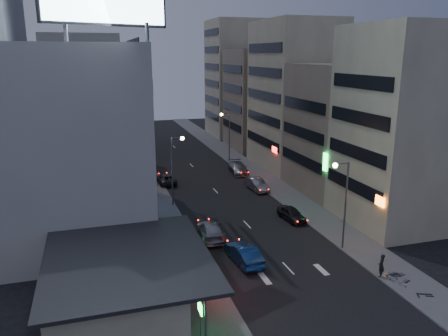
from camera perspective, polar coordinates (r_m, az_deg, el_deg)
name	(u,v)px	position (r m, az deg, el deg)	size (l,w,h in m)	color
ground	(311,293)	(34.23, 11.33, -15.70)	(180.00, 180.00, 0.00)	black
sidewalk_left	(149,187)	(58.70, -9.73, -2.46)	(4.00, 120.00, 0.12)	#4C4C4F
sidewalk_right	(262,177)	(62.56, 4.95, -1.23)	(4.00, 120.00, 0.12)	#4C4C4F
food_court	(116,283)	(31.65, -13.98, -14.42)	(11.00, 13.00, 3.88)	beige
white_building	(69,138)	(46.55, -19.64, 3.74)	(14.00, 24.00, 18.00)	#AFAFAA
shophouse_near	(401,128)	(47.37, 22.12, 4.92)	(10.00, 11.00, 20.00)	beige
shophouse_mid	(342,129)	(57.21, 15.15, 4.97)	(11.00, 12.00, 16.00)	gray
shophouse_far	(294,96)	(67.88, 9.13, 9.30)	(10.00, 14.00, 22.00)	beige
far_left_a	(85,102)	(71.14, -17.74, 8.22)	(11.00, 10.00, 20.00)	#AFAFAA
far_left_b	(83,109)	(84.34, -17.91, 7.41)	(12.00, 10.00, 15.00)	gray
far_right_a	(260,99)	(81.94, 4.78, 8.92)	(11.00, 12.00, 18.00)	gray
far_right_b	(239,79)	(94.99, 1.94, 11.56)	(12.00, 12.00, 24.00)	beige
street_lamp_right_near	(342,193)	(39.61, 15.21, -3.16)	(1.60, 0.44, 8.02)	#595B60
street_lamp_left	(175,161)	(49.97, -6.41, 0.94)	(1.60, 0.44, 8.02)	#595B60
street_lamp_right_far	(227,130)	(69.90, 0.39, 4.97)	(1.60, 0.44, 8.02)	#595B60
parked_car_right_near	(292,214)	(47.08, 8.83, -5.94)	(1.68, 4.17, 1.42)	#242328
parked_car_right_mid	(257,184)	(56.79, 4.27, -2.12)	(1.64, 4.69, 1.55)	#92949A
parked_car_left	(166,179)	(59.98, -7.63, -1.40)	(2.22, 4.83, 1.34)	#2C2B30
parked_car_right_far	(238,168)	(64.54, 1.90, -0.01)	(2.24, 5.50, 1.60)	gray
road_car_blue	(244,254)	(37.56, 2.59, -11.12)	(1.72, 4.93, 1.62)	navy
road_car_silver	(211,230)	(42.22, -1.77, -8.13)	(2.19, 5.39, 1.56)	#9B9CA3
person	(381,265)	(37.21, 19.86, -11.89)	(0.68, 0.45, 1.87)	black
scooter_black_a	(433,287)	(36.35, 25.62, -13.89)	(1.71, 0.57, 1.04)	black
scooter_silver_a	(405,272)	(37.71, 22.59, -12.45)	(1.80, 0.60, 1.10)	#9EA0A6
scooter_blue	(402,267)	(38.55, 22.22, -11.85)	(1.69, 0.56, 1.03)	navy
scooter_black_b	(400,268)	(38.24, 22.02, -12.05)	(1.70, 0.57, 1.04)	black
scooter_silver_b	(393,264)	(38.52, 21.22, -11.59)	(2.06, 0.69, 1.26)	#A9ACB1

